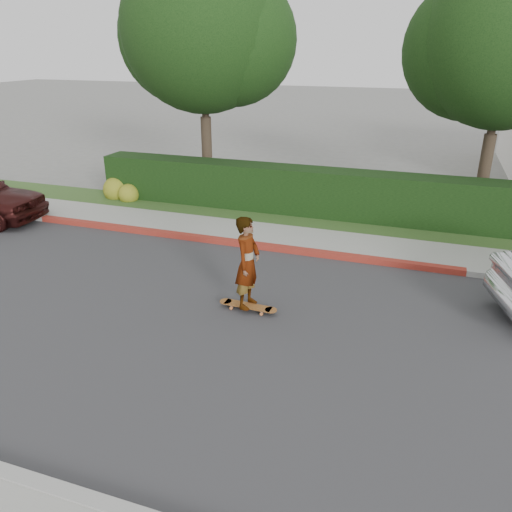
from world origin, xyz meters
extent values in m
plane|color=slate|center=(0.00, 0.00, 0.00)|extent=(120.00, 120.00, 0.00)
cube|color=#2D2D30|center=(0.00, 0.00, 0.01)|extent=(60.00, 8.00, 0.01)
cube|color=#9E9E99|center=(0.00, 4.10, 0.07)|extent=(60.00, 0.20, 0.15)
cube|color=maroon|center=(-5.00, 4.10, 0.08)|extent=(12.00, 0.21, 0.15)
cube|color=gray|center=(0.00, 5.00, 0.06)|extent=(60.00, 1.60, 0.12)
cube|color=#2D4C1E|center=(0.00, 6.60, 0.05)|extent=(60.00, 1.60, 0.10)
cube|color=black|center=(-3.00, 7.20, 0.75)|extent=(15.00, 1.00, 1.50)
sphere|color=#2D4C19|center=(-10.20, 6.80, 0.35)|extent=(0.90, 0.90, 0.90)
sphere|color=#2D4C19|center=(-9.60, 6.60, 0.30)|extent=(0.70, 0.70, 0.70)
cylinder|color=#33261C|center=(-7.50, 8.50, 1.35)|extent=(0.36, 0.36, 2.70)
cylinder|color=#33261C|center=(-7.50, 8.50, 3.38)|extent=(0.24, 0.24, 2.25)
sphere|color=black|center=(-7.50, 8.50, 5.40)|extent=(5.20, 5.20, 5.20)
sphere|color=black|center=(-8.30, 8.90, 5.20)|extent=(4.42, 4.42, 4.42)
sphere|color=black|center=(-6.60, 8.80, 5.10)|extent=(4.16, 4.16, 4.16)
cylinder|color=#33261C|center=(1.50, 9.00, 1.26)|extent=(0.36, 0.36, 2.52)
cylinder|color=#33261C|center=(1.50, 9.00, 3.15)|extent=(0.24, 0.24, 2.10)
sphere|color=black|center=(1.50, 9.00, 5.04)|extent=(4.80, 4.80, 4.80)
sphere|color=black|center=(0.70, 9.40, 4.84)|extent=(4.08, 4.08, 4.08)
cylinder|color=orange|center=(-3.56, 0.79, 0.04)|extent=(0.07, 0.04, 0.07)
cylinder|color=orange|center=(-3.56, 0.97, 0.04)|extent=(0.07, 0.04, 0.07)
cylinder|color=orange|center=(-2.91, 0.76, 0.04)|extent=(0.07, 0.04, 0.07)
cylinder|color=orange|center=(-2.90, 0.95, 0.04)|extent=(0.07, 0.04, 0.07)
cube|color=silver|center=(-3.56, 0.88, 0.09)|extent=(0.06, 0.20, 0.03)
cube|color=silver|center=(-2.91, 0.85, 0.09)|extent=(0.06, 0.20, 0.03)
cube|color=brown|center=(-3.23, 0.87, 0.11)|extent=(0.99, 0.28, 0.02)
cylinder|color=brown|center=(-3.72, 0.89, 0.11)|extent=(0.25, 0.25, 0.02)
cylinder|color=brown|center=(-2.74, 0.85, 0.11)|extent=(0.25, 0.25, 0.02)
imported|color=white|center=(-3.23, 0.87, 1.06)|extent=(0.50, 0.71, 1.87)
camera|label=1|loc=(-0.20, -7.44, 4.95)|focal=35.00mm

